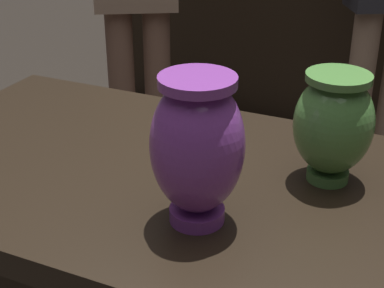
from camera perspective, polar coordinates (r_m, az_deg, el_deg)
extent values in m
cube|color=black|center=(1.08, -0.42, -4.22)|extent=(1.20, 0.64, 0.05)
cube|color=black|center=(3.19, 16.66, 9.92)|extent=(2.60, 0.40, 0.95)
cylinder|color=#7A388E|center=(0.94, 0.49, -6.79)|extent=(0.09, 0.09, 0.02)
ellipsoid|color=#7A388E|center=(0.88, 0.51, -0.20)|extent=(0.15, 0.15, 0.22)
cylinder|color=#7A388E|center=(0.84, 0.54, 6.12)|extent=(0.12, 0.12, 0.02)
cylinder|color=#477A38|center=(1.08, 13.04, -2.90)|extent=(0.07, 0.07, 0.02)
ellipsoid|color=#477A38|center=(1.04, 13.60, 1.90)|extent=(0.14, 0.14, 0.18)
cylinder|color=#477A38|center=(1.01, 14.11, 6.30)|extent=(0.11, 0.11, 0.01)
cylinder|color=#846B56|center=(2.58, 15.82, 4.14)|extent=(0.11, 0.11, 0.78)
cylinder|color=brown|center=(2.50, -3.32, 4.43)|extent=(0.11, 0.11, 0.78)
cylinder|color=brown|center=(2.50, -6.76, 4.29)|extent=(0.11, 0.11, 0.78)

